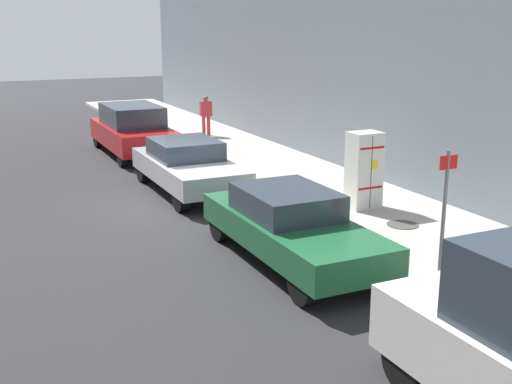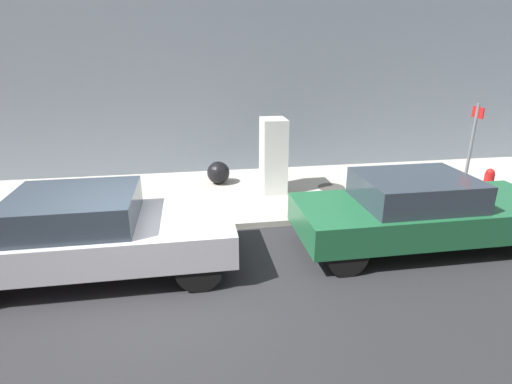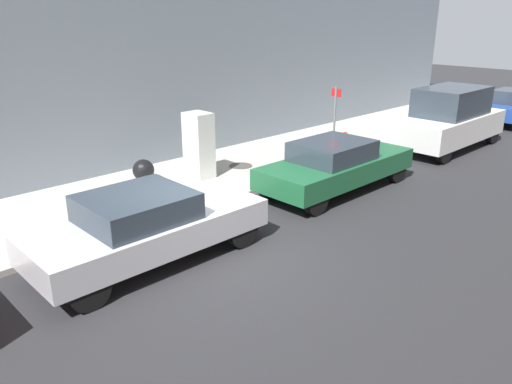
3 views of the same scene
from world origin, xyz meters
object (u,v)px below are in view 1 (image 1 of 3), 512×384
Objects in this scene: pedestrian_walking_far at (206,113)px; parked_suv_red at (133,129)px; discarded_refrigerator at (364,170)px; street_sign_post at (444,208)px; fire_hydrant at (473,272)px; trash_bag at (361,180)px; parked_sedan_silver at (188,165)px; parked_sedan_green at (291,225)px.

parked_suv_red reaches higher than pedestrian_walking_far.
street_sign_post is at bearing 72.39° from discarded_refrigerator.
street_sign_post is 3.15× the size of fire_hydrant.
street_sign_post is at bearing 160.87° from pedestrian_walking_far.
pedestrian_walking_far is at bearing -91.56° from discarded_refrigerator.
parked_suv_red is at bearing -63.81° from trash_bag.
discarded_refrigerator is 4.88m from parked_sedan_silver.
trash_bag is 0.13× the size of parked_sedan_silver.
parked_suv_red is at bearing -90.00° from parked_sedan_silver.
fire_hydrant is at bearing 75.53° from discarded_refrigerator.
parked_suv_red is at bearing -90.00° from parked_sedan_green.
discarded_refrigerator reaches higher than trash_bag.
parked_sedan_green is (3.99, 3.47, 0.30)m from trash_bag.
fire_hydrant is 0.46× the size of pedestrian_walking_far.
parked_sedan_green is at bearing 152.62° from pedestrian_walking_far.
parked_suv_red is (3.46, 1.87, -0.14)m from pedestrian_walking_far.
parked_sedan_silver is (3.46, 7.60, -0.29)m from pedestrian_walking_far.
fire_hydrant reaches higher than trash_bag.
parked_sedan_silver is 0.96× the size of parked_sedan_green.
discarded_refrigerator is at bearing -104.47° from fire_hydrant.
discarded_refrigerator reaches higher than pedestrian_walking_far.
trash_bag is (-0.85, -1.32, -0.62)m from discarded_refrigerator.
pedestrian_walking_far is 0.32× the size of parked_suv_red.
street_sign_post reaches higher than trash_bag.
pedestrian_walking_far is 0.33× the size of parked_sedan_green.
pedestrian_walking_far is at bearing -96.14° from street_sign_post.
discarded_refrigerator is 3.07× the size of trash_bag.
fire_hydrant is 1.21× the size of trash_bag.
pedestrian_walking_far is (-1.61, -16.36, 0.53)m from fire_hydrant.
parked_sedan_silver is (1.77, -8.05, -0.68)m from street_sign_post.
trash_bag is 0.12× the size of parked_suv_red.
parked_suv_red reaches higher than parked_sedan_green.
street_sign_post is at bearing 97.33° from parked_suv_red.
fire_hydrant is at bearing 161.40° from pedestrian_walking_far.
discarded_refrigerator is at bearing 108.45° from parked_suv_red.
fire_hydrant is 6.72m from trash_bag.
discarded_refrigerator is 11.32m from pedestrian_walking_far.
parked_sedan_silver is at bearing 142.56° from pedestrian_walking_far.
parked_sedan_silver reaches higher than fire_hydrant.
pedestrian_walking_far reaches higher than parked_sedan_silver.
parked_sedan_silver reaches higher than trash_bag.
street_sign_post reaches higher than pedestrian_walking_far.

